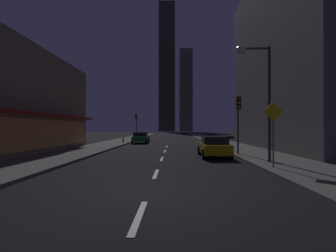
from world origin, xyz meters
TOP-DOWN VIEW (x-y plane):
  - ground_plane at (0.00, 32.00)m, footprint 78.00×136.00m
  - sidewalk_right at (7.00, 32.00)m, footprint 4.00×76.00m
  - sidewalk_left at (-7.00, 32.00)m, footprint 4.00×76.00m
  - lane_marking_center at (0.00, 8.40)m, footprint 0.16×23.00m
  - building_apartment_right at (14.50, 16.00)m, footprint 11.00×20.00m
  - skyscraper_distant_tall at (-3.09, 122.95)m, footprint 8.49×7.48m
  - skyscraper_distant_mid at (6.74, 118.49)m, footprint 6.56×8.00m
  - car_parked_near at (3.60, 9.66)m, footprint 1.98×4.24m
  - car_parked_far at (-3.60, 24.59)m, footprint 1.98×4.24m
  - fire_hydrant_far_left at (-5.90, 24.37)m, footprint 0.42×0.30m
  - traffic_light_near_right at (5.50, 10.40)m, footprint 0.32×0.48m
  - traffic_light_far_left at (-5.50, 32.80)m, footprint 0.32×0.48m
  - street_lamp_right at (5.38, 6.37)m, footprint 1.96×0.56m
  - pedestrian_crossing_sign at (5.60, 4.33)m, footprint 0.91×0.08m

SIDE VIEW (x-z plane):
  - ground_plane at x=0.00m, z-range -0.10..0.00m
  - lane_marking_center at x=0.00m, z-range 0.00..0.01m
  - sidewalk_right at x=7.00m, z-range 0.00..0.15m
  - sidewalk_left at x=-7.00m, z-range 0.00..0.15m
  - fire_hydrant_far_left at x=-5.90m, z-range 0.13..0.78m
  - car_parked_near at x=3.60m, z-range 0.02..1.47m
  - car_parked_far at x=-3.60m, z-range 0.02..1.47m
  - pedestrian_crossing_sign at x=5.60m, z-range 0.44..3.59m
  - traffic_light_near_right at x=5.50m, z-range 1.09..5.29m
  - traffic_light_far_left at x=-5.50m, z-range 1.09..5.29m
  - street_lamp_right at x=5.38m, z-range 1.78..8.36m
  - building_apartment_right at x=14.50m, z-range 0.00..17.56m
  - skyscraper_distant_mid at x=6.74m, z-range 0.00..41.69m
  - skyscraper_distant_tall at x=-3.09m, z-range 0.00..68.05m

